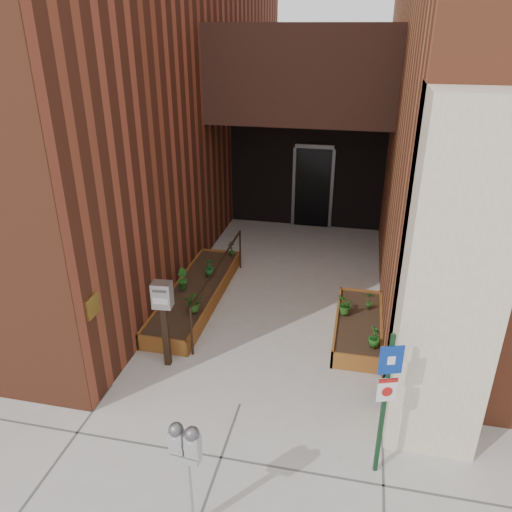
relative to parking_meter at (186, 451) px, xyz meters
The scene contains 15 objects.
ground 2.29m from the parking_meter, 88.64° to the left, with size 80.00×80.00×0.00m, color #9E9991.
architecture 9.69m from the parking_meter, 90.87° to the left, with size 20.00×14.60×10.00m.
planter_left 5.03m from the parking_meter, 107.74° to the left, with size 0.90×3.60×0.30m.
planter_right 4.62m from the parking_meter, 68.56° to the left, with size 0.80×2.20×0.30m.
handrail 4.77m from the parking_meter, 102.18° to the left, with size 0.04×3.34×0.90m.
parking_meter is the anchor object (origin of this frame).
sign_post 2.30m from the parking_meter, 31.69° to the left, with size 0.26×0.11×1.98m.
payment_dropbox 2.97m from the parking_meter, 116.07° to the left, with size 0.31×0.24×1.48m.
shrub_left_a 4.10m from the parking_meter, 107.83° to the left, with size 0.35×0.35×0.39m, color #285919.
shrub_left_b 4.95m from the parking_meter, 110.74° to the left, with size 0.22×0.22×0.41m, color #22621C.
shrub_left_c 5.47m from the parking_meter, 104.77° to the left, with size 0.20×0.20×0.36m, color #18541D.
shrub_left_d 6.44m from the parking_meter, 100.82° to the left, with size 0.18×0.18×0.33m, color #19591E.
shrub_right_a 3.97m from the parking_meter, 61.06° to the left, with size 0.20×0.20×0.35m, color #1C5017.
shrub_right_b 5.00m from the parking_meter, 68.56° to the left, with size 0.17×0.17×0.33m, color #225718.
shrub_right_c 4.59m from the parking_meter, 72.07° to the left, with size 0.32×0.32×0.35m, color #25601B.
Camera 1 is at (1.41, -5.42, 4.97)m, focal length 35.00 mm.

